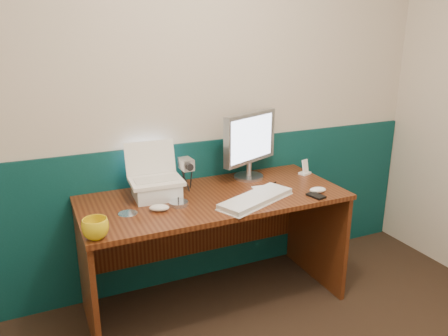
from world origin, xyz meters
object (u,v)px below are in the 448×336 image
monitor (249,145)px  mug (95,229)px  keyboard (256,199)px  camcorder (187,175)px  desk (214,251)px  laptop (155,163)px

monitor → mug: (-1.09, -0.50, -0.18)m
keyboard → camcorder: bearing=106.1°
monitor → keyboard: bearing=-135.1°
desk → camcorder: bearing=123.1°
mug → keyboard: bearing=5.9°
monitor → camcorder: (-0.46, -0.04, -0.14)m
desk → camcorder: camcorder is taller
desk → mug: bearing=-158.9°
mug → camcorder: bearing=36.1°
monitor → mug: monitor is taller
laptop → keyboard: size_ratio=0.61×
monitor → camcorder: size_ratio=2.46×
desk → mug: mug is taller
keyboard → camcorder: (-0.30, 0.36, 0.08)m
laptop → camcorder: (0.21, 0.06, -0.12)m
laptop → monitor: size_ratio=0.65×
monitor → keyboard: (-0.16, -0.40, -0.22)m
monitor → mug: size_ratio=3.61×
laptop → mug: size_ratio=2.36×
keyboard → desk: bearing=111.0°
monitor → mug: bearing=-178.8°
camcorder → laptop: bearing=-167.3°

